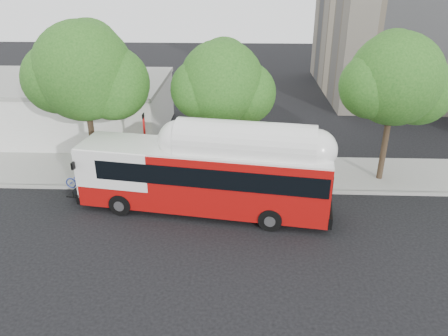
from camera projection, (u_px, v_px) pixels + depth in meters
name	position (u px, v px, depth m)	size (l,w,h in m)	color
ground	(236.00, 226.00, 22.79)	(120.00, 120.00, 0.00)	black
sidewalk	(237.00, 172.00, 28.65)	(60.00, 5.00, 0.15)	gray
curb_strip	(237.00, 190.00, 26.29)	(60.00, 0.30, 0.15)	gray
red_curb_segment	(187.00, 189.00, 26.40)	(10.00, 0.32, 0.16)	maroon
street_tree_left	(92.00, 75.00, 25.36)	(6.67, 5.80, 9.74)	#2D2116
street_tree_mid	(229.00, 86.00, 25.82)	(5.75, 5.00, 8.62)	#2D2116
street_tree_right	(402.00, 82.00, 25.13)	(6.21, 5.40, 9.18)	#2D2116
low_commercial_bldg	(65.00, 106.00, 35.08)	(16.20, 10.20, 4.25)	silver
transit_bus	(205.00, 178.00, 23.48)	(14.61, 4.90, 4.25)	#9E0C0B
signal_pole	(146.00, 149.00, 26.23)	(0.13, 0.43, 4.57)	red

